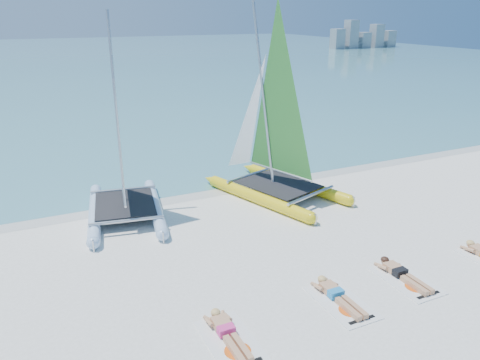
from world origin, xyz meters
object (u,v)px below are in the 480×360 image
object	(u,v)px
sunbather_a	(227,331)
sunbather_c	(401,273)
towel_c	(406,280)
towel_b	(341,302)
catamaran_blue	(121,157)
towel_a	(231,341)
catamaran_yellow	(269,133)
sunbather_b	(337,294)

from	to	relation	value
sunbather_a	sunbather_c	distance (m)	5.07
towel_c	towel_b	bearing A→B (deg)	-177.76
catamaran_blue	towel_a	world-z (taller)	catamaran_blue
towel_a	towel_b	xyz separation A→B (m)	(2.96, 0.13, 0.00)
towel_a	towel_c	xyz separation A→B (m)	(5.06, 0.22, 0.00)
catamaran_yellow	sunbather_b	bearing A→B (deg)	-123.35
catamaran_yellow	sunbather_b	world-z (taller)	catamaran_yellow
catamaran_yellow	sunbather_c	bearing A→B (deg)	-106.40
towel_b	sunbather_b	xyz separation A→B (m)	(-0.00, 0.19, 0.11)
catamaran_yellow	towel_c	xyz separation A→B (m)	(0.22, -7.08, -2.32)
catamaran_blue	towel_b	size ratio (longest dim) A/B	3.69
sunbather_b	towel_c	xyz separation A→B (m)	(2.10, -0.11, -0.11)
sunbather_a	towel_c	distance (m)	5.06
sunbather_a	towel_b	xyz separation A→B (m)	(2.96, -0.06, -0.11)
towel_a	towel_c	bearing A→B (deg)	2.44
towel_c	sunbather_c	xyz separation A→B (m)	(0.00, 0.19, 0.11)
sunbather_a	sunbather_b	distance (m)	2.96
towel_c	sunbather_c	world-z (taller)	sunbather_c
towel_a	sunbather_b	bearing A→B (deg)	6.28
sunbather_a	sunbather_b	bearing A→B (deg)	2.58
sunbather_a	catamaran_blue	bearing A→B (deg)	94.28
catamaran_blue	sunbather_a	bearing A→B (deg)	-75.70
towel_b	towel_c	xyz separation A→B (m)	(2.10, 0.08, 0.00)
towel_b	sunbather_b	size ratio (longest dim) A/B	1.07
sunbather_c	towel_b	bearing A→B (deg)	-172.58
catamaran_blue	sunbather_b	xyz separation A→B (m)	(3.51, -7.21, -1.92)
sunbather_b	sunbather_a	bearing A→B (deg)	-177.42
sunbather_b	towel_c	bearing A→B (deg)	-2.99
towel_a	sunbather_c	distance (m)	5.08
towel_b	sunbather_c	size ratio (longest dim) A/B	1.07
catamaran_yellow	sunbather_c	size ratio (longest dim) A/B	4.28
sunbather_a	catamaran_yellow	bearing A→B (deg)	55.75
sunbather_c	sunbather_a	bearing A→B (deg)	-177.56
catamaran_yellow	towel_b	xyz separation A→B (m)	(-1.88, -7.16, -2.32)
catamaran_blue	towel_a	bearing A→B (deg)	-75.81
catamaran_yellow	sunbather_a	xyz separation A→B (m)	(-4.84, -7.11, -2.21)
sunbather_a	towel_c	world-z (taller)	sunbather_a
sunbather_a	towel_a	bearing A→B (deg)	-90.00
catamaran_yellow	sunbather_b	xyz separation A→B (m)	(-1.88, -6.97, -2.21)
catamaran_blue	catamaran_yellow	xyz separation A→B (m)	(5.39, -0.24, 0.29)
catamaran_yellow	towel_c	world-z (taller)	catamaran_yellow
sunbather_a	sunbather_c	world-z (taller)	same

